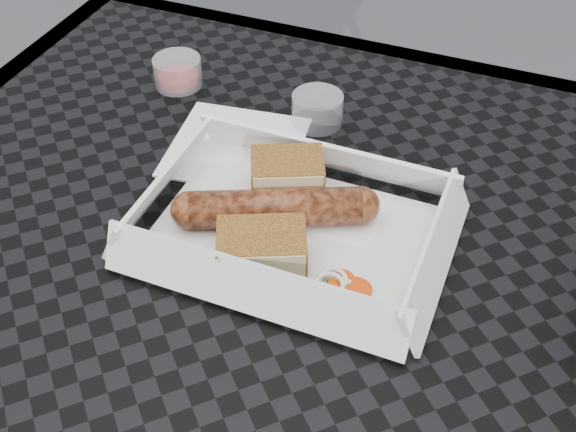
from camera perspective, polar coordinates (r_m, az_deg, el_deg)
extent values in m
cube|color=black|center=(0.55, -1.47, -7.15)|extent=(0.80, 0.80, 0.01)
cube|color=black|center=(0.84, 9.09, 11.70)|extent=(0.80, 0.03, 0.03)
cylinder|color=black|center=(1.16, -10.38, -1.47)|extent=(0.03, 0.03, 0.73)
cube|color=white|center=(0.59, 0.36, -1.36)|extent=(0.22, 0.15, 0.00)
cylinder|color=brown|center=(0.59, -0.99, 0.65)|extent=(0.14, 0.09, 0.03)
sphere|color=brown|center=(0.59, 5.76, 0.83)|extent=(0.03, 0.03, 0.03)
sphere|color=brown|center=(0.59, -7.76, 0.45)|extent=(0.03, 0.03, 0.03)
cube|color=olive|center=(0.61, -0.05, 3.11)|extent=(0.07, 0.06, 0.04)
cube|color=olive|center=(0.55, -2.08, -2.72)|extent=(0.08, 0.07, 0.03)
cylinder|color=#D33D09|center=(0.55, 3.75, -5.72)|extent=(0.02, 0.02, 0.00)
torus|color=white|center=(0.54, 4.34, -6.36)|extent=(0.02, 0.02, 0.00)
cube|color=#B2D17F|center=(0.55, 4.91, -5.87)|extent=(0.02, 0.02, 0.00)
cube|color=white|center=(0.69, -4.14, 5.50)|extent=(0.13, 0.13, 0.00)
cylinder|color=maroon|center=(0.77, -8.71, 11.20)|extent=(0.05, 0.05, 0.03)
cylinder|color=silver|center=(0.71, 2.33, 8.43)|extent=(0.05, 0.05, 0.03)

